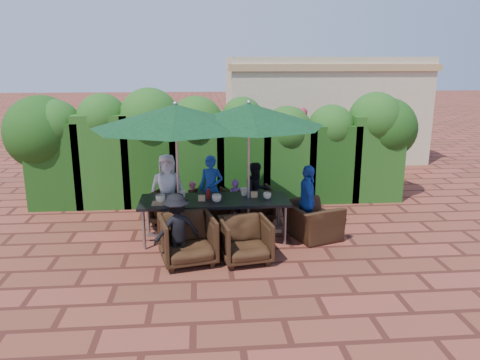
{
  "coord_description": "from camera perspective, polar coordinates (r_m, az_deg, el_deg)",
  "views": [
    {
      "loc": [
        -0.42,
        -7.88,
        3.11
      ],
      "look_at": [
        0.29,
        0.4,
        0.97
      ],
      "focal_mm": 35.0,
      "sensor_mm": 36.0,
      "label": 1
    }
  ],
  "objects": [
    {
      "name": "chair_near_right",
      "position": [
        7.44,
        0.66,
        -7.08
      ],
      "size": [
        0.85,
        0.81,
        0.77
      ],
      "primitive_type": "imported",
      "rotation": [
        0.0,
        0.0,
        0.17
      ],
      "color": "black",
      "rests_on": "ground"
    },
    {
      "name": "pedestrian_c",
      "position": [
        12.93,
        13.62,
        4.09
      ],
      "size": [
        1.21,
        1.1,
        1.76
      ],
      "primitive_type": "imported",
      "rotation": [
        0.0,
        0.0,
        2.48
      ],
      "color": "gray",
      "rests_on": "ground"
    },
    {
      "name": "pedestrian_b",
      "position": [
        12.87,
        7.13,
        4.6
      ],
      "size": [
        0.93,
        0.6,
        1.88
      ],
      "primitive_type": "imported",
      "rotation": [
        0.0,
        0.0,
        3.2
      ],
      "color": "#E24F74",
      "rests_on": "ground"
    },
    {
      "name": "chair_end_right",
      "position": [
        8.49,
        8.69,
        -4.24
      ],
      "size": [
        0.9,
        1.11,
        0.84
      ],
      "primitive_type": "imported",
      "rotation": [
        0.0,
        0.0,
        1.91
      ],
      "color": "black",
      "rests_on": "ground"
    },
    {
      "name": "adult_far_right",
      "position": [
        9.24,
        2.04,
        -1.43
      ],
      "size": [
        0.65,
        0.53,
        1.17
      ],
      "primitive_type": "imported",
      "rotation": [
        0.0,
        0.0,
        0.39
      ],
      "color": "black",
      "rests_on": "ground"
    },
    {
      "name": "adult_far_left",
      "position": [
        9.17,
        -8.84,
        -1.09
      ],
      "size": [
        0.68,
        0.41,
        1.37
      ],
      "primitive_type": "imported",
      "rotation": [
        0.0,
        0.0,
        0.02
      ],
      "color": "white",
      "rests_on": "ground"
    },
    {
      "name": "umbrella_right",
      "position": [
        7.96,
        1.09,
        7.94
      ],
      "size": [
        2.59,
        2.59,
        2.46
      ],
      "color": "gray",
      "rests_on": "ground"
    },
    {
      "name": "dining_table",
      "position": [
        8.21,
        -3.13,
        -2.84
      ],
      "size": [
        2.6,
        0.9,
        0.75
      ],
      "color": "black",
      "rests_on": "ground"
    },
    {
      "name": "adult_near_left",
      "position": [
        7.33,
        -7.72,
        -5.97
      ],
      "size": [
        0.81,
        0.6,
        1.15
      ],
      "primitive_type": "imported",
      "rotation": [
        0.0,
        0.0,
        3.55
      ],
      "color": "black",
      "rests_on": "ground"
    },
    {
      "name": "building",
      "position": [
        15.46,
        9.93,
        8.63
      ],
      "size": [
        6.2,
        3.08,
        3.2
      ],
      "color": "beige",
      "rests_on": "ground"
    },
    {
      "name": "serving_tray",
      "position": [
        8.03,
        -9.43,
        -2.81
      ],
      "size": [
        0.35,
        0.25,
        0.02
      ],
      "primitive_type": "cube",
      "color": "#A0724D",
      "rests_on": "dining_table"
    },
    {
      "name": "cup_a",
      "position": [
        8.09,
        -9.64,
        -2.27
      ],
      "size": [
        0.17,
        0.17,
        0.14
      ],
      "primitive_type": "imported",
      "color": "beige",
      "rests_on": "dining_table"
    },
    {
      "name": "hedge_wall",
      "position": [
        10.35,
        -3.59,
        4.62
      ],
      "size": [
        9.1,
        1.6,
        2.55
      ],
      "color": "#18380F",
      "rests_on": "ground"
    },
    {
      "name": "chair_far_right",
      "position": [
        9.37,
        1.75,
        -2.64
      ],
      "size": [
        0.78,
        0.74,
        0.73
      ],
      "primitive_type": "imported",
      "rotation": [
        0.0,
        0.0,
        3.26
      ],
      "color": "black",
      "rests_on": "ground"
    },
    {
      "name": "cup_b",
      "position": [
        8.27,
        -7.09,
        -1.79
      ],
      "size": [
        0.14,
        0.14,
        0.14
      ],
      "primitive_type": "imported",
      "color": "beige",
      "rests_on": "dining_table"
    },
    {
      "name": "adult_far_mid",
      "position": [
        9.22,
        -3.53,
        -1.05
      ],
      "size": [
        0.55,
        0.49,
        1.31
      ],
      "primitive_type": "imported",
      "rotation": [
        0.0,
        0.0,
        -0.26
      ],
      "color": "#204CB1",
      "rests_on": "ground"
    },
    {
      "name": "number_block_left",
      "position": [
        8.1,
        -4.7,
        -2.21
      ],
      "size": [
        0.12,
        0.06,
        0.1
      ],
      "primitive_type": "cube",
      "color": "tan",
      "rests_on": "dining_table"
    },
    {
      "name": "child_left",
      "position": [
        9.35,
        -5.72,
        -2.56
      ],
      "size": [
        0.29,
        0.25,
        0.78
      ],
      "primitive_type": "imported",
      "rotation": [
        0.0,
        0.0,
        -0.05
      ],
      "color": "#E24F74",
      "rests_on": "ground"
    },
    {
      "name": "ground",
      "position": [
        8.48,
        -1.73,
        -7.09
      ],
      "size": [
        80.0,
        80.0,
        0.0
      ],
      "primitive_type": "plane",
      "color": "brown",
      "rests_on": "ground"
    },
    {
      "name": "chair_near_left",
      "position": [
        7.42,
        -6.4,
        -6.92
      ],
      "size": [
        0.97,
        0.93,
        0.84
      ],
      "primitive_type": "imported",
      "rotation": [
        0.0,
        0.0,
        0.22
      ],
      "color": "black",
      "rests_on": "ground"
    },
    {
      "name": "adult_end_right",
      "position": [
        8.42,
        8.22,
        -2.63
      ],
      "size": [
        0.42,
        0.79,
        1.33
      ],
      "primitive_type": "imported",
      "rotation": [
        0.0,
        0.0,
        1.53
      ],
      "color": "#204CB1",
      "rests_on": "ground"
    },
    {
      "name": "chair_far_left",
      "position": [
        9.21,
        -8.1,
        -3.04
      ],
      "size": [
        0.94,
        0.91,
        0.74
      ],
      "primitive_type": "imported",
      "rotation": [
        0.0,
        0.0,
        2.71
      ],
      "color": "black",
      "rests_on": "ground"
    },
    {
      "name": "pedestrian_a",
      "position": [
        12.47,
        5.74,
        4.37
      ],
      "size": [
        1.8,
        1.56,
        1.9
      ],
      "primitive_type": "imported",
      "rotation": [
        0.0,
        0.0,
        2.51
      ],
      "color": "#227F3D",
      "rests_on": "ground"
    },
    {
      "name": "chair_far_mid",
      "position": [
        9.16,
        -3.6,
        -3.11
      ],
      "size": [
        0.85,
        0.82,
        0.71
      ],
      "primitive_type": "imported",
      "rotation": [
        0.0,
        0.0,
        3.44
      ],
      "color": "black",
      "rests_on": "ground"
    },
    {
      "name": "cup_e",
      "position": [
        8.2,
        3.34,
        -1.92
      ],
      "size": [
        0.14,
        0.14,
        0.11
      ],
      "primitive_type": "imported",
      "color": "beige",
      "rests_on": "dining_table"
    },
    {
      "name": "sauce_bottle",
      "position": [
        8.24,
        -3.79,
        -1.64
      ],
      "size": [
        0.04,
        0.04,
        0.17
      ],
      "primitive_type": "cylinder",
      "color": "#4C230C",
      "rests_on": "dining_table"
    },
    {
      "name": "umbrella_left",
      "position": [
        7.83,
        -7.85,
        7.71
      ],
      "size": [
        2.8,
        2.8,
        2.46
      ],
      "color": "gray",
      "rests_on": "ground"
    },
    {
      "name": "child_right",
      "position": [
        9.26,
        -0.56,
        -2.49
      ],
      "size": [
        0.36,
        0.33,
        0.83
      ],
      "primitive_type": "imported",
      "rotation": [
        0.0,
        0.0,
        -0.34
      ],
      "color": "#9E50AE",
      "rests_on": "ground"
    },
    {
      "name": "cup_c",
      "position": [
        8.03,
        -2.86,
        -2.21
      ],
      "size": [
        0.17,
        0.17,
        0.13
      ],
      "primitive_type": "imported",
      "color": "beige",
      "rests_on": "dining_table"
    },
    {
      "name": "ketchup_bottle",
      "position": [
        8.21,
        -3.91,
        -1.71
      ],
      "size": [
        0.04,
        0.04,
        0.17
      ],
      "primitive_type": "cylinder",
      "color": "#B20C0A",
      "rests_on": "dining_table"
    },
    {
      "name": "number_block_right",
      "position": [
        8.28,
        1.73,
        -1.78
      ],
      "size": [
        0.12,
        0.06,
        0.1
      ],
      "primitive_type": "cube",
      "color": "tan",
      "rests_on": "dining_table"
    },
    {
      "name": "cup_d",
      "position": [
        8.38,
        0.51,
        -1.44
      ],
      "size": [
        0.15,
        0.15,
        0.14
      ],
      "primitive_type": "imported",
      "color": "beige",
      "rests_on": "dining_table"
    }
  ]
}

